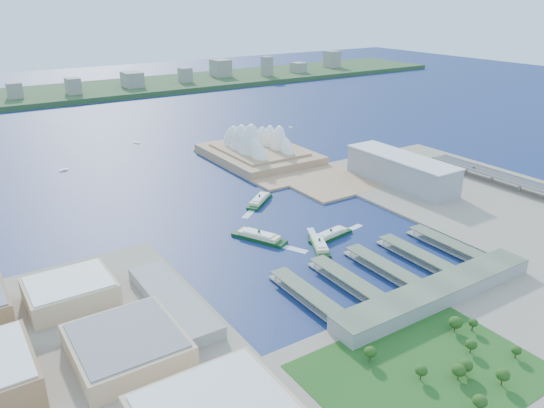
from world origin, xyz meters
TOP-DOWN VIEW (x-y plane):
  - ground at (0.00, 0.00)m, footprint 3000.00×3000.00m
  - south_land at (0.00, -210.00)m, footprint 720.00×180.00m
  - east_land at (240.00, -50.00)m, footprint 240.00×500.00m
  - peninsula at (107.50, 260.00)m, footprint 135.00×220.00m
  - far_shore at (0.00, 980.00)m, footprint 2200.00×260.00m
  - opera_house at (105.00, 280.00)m, footprint 134.00×180.00m
  - toaster_building at (195.00, 80.00)m, footprint 45.00×155.00m
  - west_buildings at (-250.00, -70.00)m, footprint 200.00×280.00m
  - ferry_wharves at (14.00, -75.00)m, footprint 184.00×90.00m
  - terminal_building at (15.00, -135.00)m, footprint 200.00×28.00m
  - park at (-60.00, -190.00)m, footprint 150.00×110.00m
  - far_skyline at (0.00, 960.00)m, footprint 1900.00×140.00m
  - ferry_a at (-42.67, 40.61)m, footprint 39.17×58.68m
  - ferry_b at (11.40, 126.86)m, footprint 50.03×43.71m
  - ferry_c at (-2.36, -5.56)m, footprint 33.54×50.96m
  - ferry_d at (20.84, 5.42)m, footprint 53.22×21.27m
  - boat_b at (-153.89, 378.63)m, footprint 11.70×6.33m
  - boat_c at (256.57, 413.03)m, footprint 5.72×12.59m
  - boat_e at (-18.20, 463.84)m, footprint 7.63×11.34m
  - car_c at (296.00, 46.03)m, footprint 1.94×4.78m

SIDE VIEW (x-z plane):
  - ground at x=0.00m, z-range 0.00..0.00m
  - boat_e at x=-18.20m, z-range 0.00..2.67m
  - boat_c at x=256.57m, z-range 0.00..2.73m
  - boat_b at x=-153.89m, z-range 0.00..3.00m
  - south_land at x=0.00m, z-range 0.00..3.00m
  - east_land at x=240.00m, z-range 0.00..3.00m
  - peninsula at x=107.50m, z-range 0.00..3.00m
  - ferry_wharves at x=14.00m, z-range 0.00..9.30m
  - ferry_c at x=-2.36m, z-range 0.00..9.53m
  - ferry_d at x=20.84m, z-range 0.00..9.79m
  - ferry_b at x=11.40m, z-range 0.00..10.05m
  - ferry_a at x=-42.67m, z-range 0.00..11.00m
  - far_shore at x=0.00m, z-range 0.00..12.00m
  - terminal_building at x=15.00m, z-range 3.00..15.00m
  - park at x=-60.00m, z-range 3.00..19.00m
  - car_c at x=296.00m, z-range 14.85..16.24m
  - west_buildings at x=-250.00m, z-range 3.00..30.00m
  - toaster_building at x=195.00m, z-range 3.00..38.00m
  - opera_house at x=105.00m, z-range 3.00..61.00m
  - far_skyline at x=0.00m, z-range 12.00..67.00m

